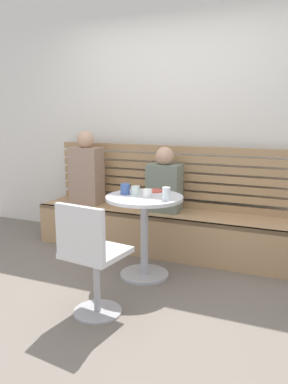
{
  "coord_description": "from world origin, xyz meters",
  "views": [
    {
      "loc": [
        1.43,
        -2.52,
        1.46
      ],
      "look_at": [
        0.06,
        0.66,
        0.75
      ],
      "focal_mm": 36.54,
      "sensor_mm": 36.0,
      "label": 1
    }
  ],
  "objects": [
    {
      "name": "plate_small",
      "position": [
        0.11,
        0.77,
        0.75
      ],
      "size": [
        0.17,
        0.17,
        0.01
      ],
      "primitive_type": "cylinder",
      "color": "#DB4C42",
      "rests_on": "cafe_table"
    },
    {
      "name": "person_adult",
      "position": [
        -0.88,
        1.2,
        0.81
      ],
      "size": [
        0.34,
        0.22,
        0.82
      ],
      "color": "#9E7F6B",
      "rests_on": "booth_bench"
    },
    {
      "name": "cafe_table",
      "position": [
        0.11,
        0.54,
        0.52
      ],
      "size": [
        0.68,
        0.68,
        0.74
      ],
      "color": "#ADADB2",
      "rests_on": "ground"
    },
    {
      "name": "cup_water_clear",
      "position": [
        0.34,
        0.47,
        0.8
      ],
      "size": [
        0.07,
        0.07,
        0.11
      ],
      "primitive_type": "cylinder",
      "color": "white",
      "rests_on": "cafe_table"
    },
    {
      "name": "cup_mug_blue",
      "position": [
        -0.08,
        0.55,
        0.79
      ],
      "size": [
        0.08,
        0.08,
        0.09
      ],
      "primitive_type": "cylinder",
      "color": "#3D5B9E",
      "rests_on": "cafe_table"
    },
    {
      "name": "booth_bench",
      "position": [
        0.0,
        1.2,
        0.22
      ],
      "size": [
        2.7,
        0.52,
        0.44
      ],
      "color": "tan",
      "rests_on": "ground"
    },
    {
      "name": "person_child_left",
      "position": [
        0.05,
        1.21,
        0.74
      ],
      "size": [
        0.34,
        0.22,
        0.67
      ],
      "color": "slate",
      "rests_on": "booth_bench"
    },
    {
      "name": "cup_ceramic_white",
      "position": [
        0.15,
        0.52,
        0.78
      ],
      "size": [
        0.08,
        0.08,
        0.07
      ],
      "primitive_type": "cylinder",
      "color": "white",
      "rests_on": "cafe_table"
    },
    {
      "name": "white_chair",
      "position": [
        0.05,
        -0.27,
        0.46
      ],
      "size": [
        0.45,
        0.45,
        0.85
      ],
      "color": "#ADADB2",
      "rests_on": "ground"
    },
    {
      "name": "back_wall",
      "position": [
        0.0,
        1.64,
        1.45
      ],
      "size": [
        5.2,
        0.1,
        2.9
      ],
      "primitive_type": "cube",
      "color": "silver",
      "rests_on": "ground"
    },
    {
      "name": "cup_glass_short",
      "position": [
        0.02,
        0.56,
        0.78
      ],
      "size": [
        0.08,
        0.08,
        0.08
      ],
      "primitive_type": "cylinder",
      "color": "silver",
      "rests_on": "cafe_table"
    },
    {
      "name": "ground",
      "position": [
        0.0,
        0.0,
        0.0
      ],
      "size": [
        8.0,
        8.0,
        0.0
      ],
      "primitive_type": "plane",
      "color": "#70665B"
    },
    {
      "name": "booth_backrest",
      "position": [
        0.0,
        1.44,
        0.78
      ],
      "size": [
        2.65,
        0.04,
        0.67
      ],
      "color": "#A68157",
      "rests_on": "booth_bench"
    }
  ]
}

